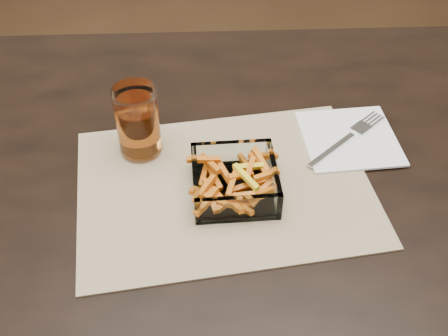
{
  "coord_description": "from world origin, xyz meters",
  "views": [
    {
      "loc": [
        -0.17,
        -0.63,
        1.38
      ],
      "look_at": [
        -0.15,
        -0.01,
        0.78
      ],
      "focal_mm": 45.0,
      "sensor_mm": 36.0,
      "label": 1
    }
  ],
  "objects_px": {
    "fork": "(349,137)",
    "glass_bowl": "(235,182)",
    "tumbler": "(138,124)",
    "dining_table": "(311,212)"
  },
  "relations": [
    {
      "from": "dining_table",
      "to": "fork",
      "type": "xyz_separation_m",
      "value": [
        0.07,
        0.08,
        0.1
      ]
    },
    {
      "from": "glass_bowl",
      "to": "fork",
      "type": "xyz_separation_m",
      "value": [
        0.2,
        0.11,
        -0.01
      ]
    },
    {
      "from": "glass_bowl",
      "to": "dining_table",
      "type": "bearing_deg",
      "value": 13.47
    },
    {
      "from": "glass_bowl",
      "to": "tumbler",
      "type": "distance_m",
      "value": 0.18
    },
    {
      "from": "glass_bowl",
      "to": "fork",
      "type": "relative_size",
      "value": 0.85
    },
    {
      "from": "tumbler",
      "to": "fork",
      "type": "height_order",
      "value": "tumbler"
    },
    {
      "from": "fork",
      "to": "glass_bowl",
      "type": "bearing_deg",
      "value": -102.05
    },
    {
      "from": "tumbler",
      "to": "fork",
      "type": "relative_size",
      "value": 0.79
    },
    {
      "from": "tumbler",
      "to": "glass_bowl",
      "type": "bearing_deg",
      "value": -34.39
    },
    {
      "from": "dining_table",
      "to": "glass_bowl",
      "type": "relative_size",
      "value": 12.21
    }
  ]
}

